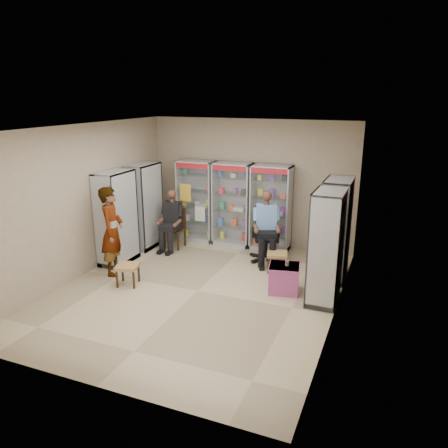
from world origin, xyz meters
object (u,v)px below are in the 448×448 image
at_px(woven_stool_b, 128,275).
at_px(cabinet_right_far, 335,230).
at_px(cabinet_back_left, 197,201).
at_px(cabinet_back_right, 271,208).
at_px(cabinet_left_far, 144,206).
at_px(wooden_chair, 174,228).
at_px(cabinet_back_mid, 233,205).
at_px(cabinet_left_near, 117,218).
at_px(woven_stool_a, 277,262).
at_px(standing_man, 112,231).
at_px(office_chair, 266,235).
at_px(pink_trunk, 284,278).
at_px(seated_shopkeeper, 266,229).
at_px(cabinet_right_near, 326,247).

bearing_deg(woven_stool_b, cabinet_right_far, 27.04).
bearing_deg(cabinet_back_left, cabinet_back_right, 0.00).
bearing_deg(cabinet_right_far, cabinet_back_left, 72.25).
height_order(cabinet_left_far, wooden_chair, cabinet_left_far).
bearing_deg(cabinet_back_mid, cabinet_left_near, -132.80).
height_order(cabinet_back_mid, woven_stool_a, cabinet_back_mid).
relative_size(cabinet_back_left, standing_man, 1.11).
distance_m(cabinet_back_mid, office_chair, 1.35).
bearing_deg(pink_trunk, cabinet_left_near, 178.37).
distance_m(cabinet_back_mid, cabinet_left_near, 2.77).
relative_size(cabinet_back_mid, cabinet_left_far, 1.00).
bearing_deg(cabinet_back_left, woven_stool_b, -91.41).
height_order(cabinet_back_right, cabinet_right_far, same).
bearing_deg(woven_stool_b, cabinet_left_near, 132.40).
xyz_separation_m(cabinet_back_right, woven_stool_b, (-1.97, -2.97, -0.80)).
bearing_deg(cabinet_back_mid, standing_man, -121.73).
bearing_deg(seated_shopkeeper, pink_trunk, -82.48).
height_order(cabinet_back_right, wooden_chair, cabinet_back_right).
bearing_deg(cabinet_back_mid, woven_stool_b, -109.01).
distance_m(cabinet_back_left, pink_trunk, 3.59).
xyz_separation_m(cabinet_back_right, cabinet_right_far, (1.63, -1.13, 0.00)).
bearing_deg(cabinet_left_near, cabinet_right_near, 87.43).
xyz_separation_m(cabinet_back_mid, standing_man, (-1.60, -2.59, -0.10)).
distance_m(cabinet_right_near, cabinet_left_far, 4.65).
height_order(cabinet_right_far, wooden_chair, cabinet_right_far).
bearing_deg(cabinet_right_far, cabinet_right_near, -180.00).
bearing_deg(cabinet_left_far, cabinet_back_left, 135.00).
bearing_deg(cabinet_right_far, wooden_chair, 83.96).
relative_size(seated_shopkeeper, woven_stool_b, 3.64).
relative_size(cabinet_back_right, woven_stool_b, 4.90).
bearing_deg(standing_man, cabinet_right_near, -102.99).
height_order(cabinet_back_right, pink_trunk, cabinet_back_right).
distance_m(cabinet_left_near, seated_shopkeeper, 3.21).
xyz_separation_m(cabinet_back_left, pink_trunk, (2.79, -2.14, -0.74)).
relative_size(wooden_chair, office_chair, 0.80).
xyz_separation_m(cabinet_back_left, cabinet_right_near, (3.53, -2.23, 0.00)).
bearing_deg(cabinet_right_far, pink_trunk, 143.68).
relative_size(cabinet_back_mid, wooden_chair, 2.13).
relative_size(cabinet_back_right, standing_man, 1.11).
height_order(cabinet_back_left, cabinet_back_right, same).
height_order(cabinet_right_far, cabinet_left_near, same).
bearing_deg(wooden_chair, cabinet_back_mid, 31.31).
bearing_deg(cabinet_back_left, office_chair, -19.67).
distance_m(cabinet_back_mid, standing_man, 3.04).
bearing_deg(seated_shopkeeper, standing_man, -167.77).
xyz_separation_m(cabinet_back_mid, wooden_chair, (-1.20, -0.73, -0.53)).
bearing_deg(wooden_chair, office_chair, 0.23).
bearing_deg(cabinet_left_far, woven_stool_b, 22.80).
distance_m(cabinet_back_right, cabinet_left_far, 2.98).
bearing_deg(cabinet_back_right, seated_shopkeeper, -81.44).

